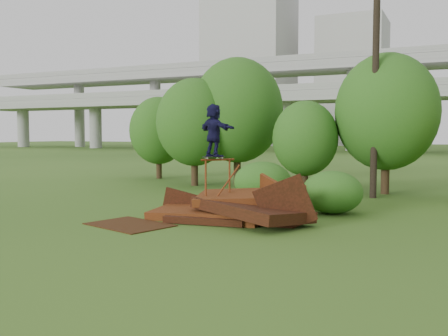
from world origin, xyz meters
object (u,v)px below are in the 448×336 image
at_px(skater, 214,130).
at_px(utility_pole, 376,71).
at_px(scrap_pile, 232,209).
at_px(flat_plate, 130,225).

distance_m(skater, utility_pole, 8.70).
relative_size(scrap_pile, utility_pole, 0.54).
bearing_deg(utility_pole, scrap_pile, -112.80).
distance_m(scrap_pile, skater, 2.52).
relative_size(skater, flat_plate, 0.69).
distance_m(scrap_pile, utility_pole, 9.44).
distance_m(flat_plate, utility_pole, 12.16).
relative_size(scrap_pile, skater, 3.38).
height_order(scrap_pile, skater, skater).
distance_m(scrap_pile, flat_plate, 3.17).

